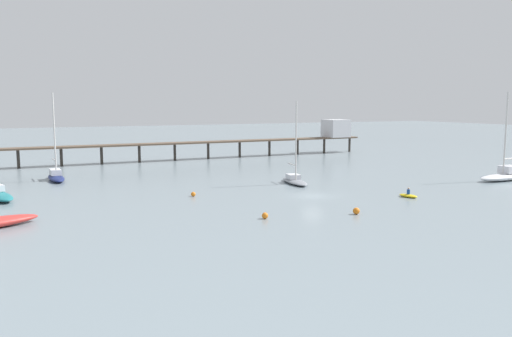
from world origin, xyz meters
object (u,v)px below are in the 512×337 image
Objects in this scene: sailboat_navy at (56,175)px; mooring_buoy_mid at (265,216)px; pier at (271,135)px; mooring_buoy_far at (356,211)px; sailboat_white at (506,175)px; dinghy_yellow at (408,195)px; sailboat_gray at (295,179)px; mooring_buoy_outer at (193,194)px.

sailboat_navy reaches higher than mooring_buoy_mid.
mooring_buoy_far is at bearing -108.93° from pier.
dinghy_yellow is at bearing -168.56° from sailboat_white.
mooring_buoy_far is at bearing -102.58° from sailboat_gray.
pier is 38.07m from sailboat_gray.
dinghy_yellow is at bearing 8.29° from mooring_buoy_mid.
mooring_buoy_outer is (-22.34, 11.26, 0.05)m from dinghy_yellow.
sailboat_white is at bearing -72.78° from pier.
pier is at bearing 71.07° from mooring_buoy_far.
dinghy_yellow is at bearing -98.79° from pier.
mooring_buoy_outer is at bearing 124.54° from mooring_buoy_far.
sailboat_white is at bearing 16.02° from mooring_buoy_far.
mooring_buoy_outer is 19.79m from mooring_buoy_far.
dinghy_yellow reaches higher than mooring_buoy_mid.
sailboat_gray reaches higher than dinghy_yellow.
sailboat_navy reaches higher than dinghy_yellow.
sailboat_white reaches higher than mooring_buoy_far.
sailboat_navy is 44.30m from mooring_buoy_far.
mooring_buoy_outer is (-44.13, 6.85, -0.53)m from sailboat_white.
sailboat_navy is (-43.39, -18.03, -3.48)m from pier.
pier is 126.85× the size of mooring_buoy_mid.
dinghy_yellow reaches higher than mooring_buoy_far.
sailboat_navy reaches higher than mooring_buoy_outer.
mooring_buoy_far is (-32.91, -9.45, -0.46)m from sailboat_white.
sailboat_white reaches higher than pier.
sailboat_white is 1.01× the size of sailboat_navy.
mooring_buoy_far is (-18.83, -54.89, -3.90)m from pier.
mooring_buoy_mid is (-20.07, -2.93, 0.08)m from dinghy_yellow.
sailboat_gray is at bearing 52.94° from mooring_buoy_mid.
mooring_buoy_far is (24.56, -36.86, -0.42)m from sailboat_navy.
mooring_buoy_mid is at bearing -171.71° from dinghy_yellow.
mooring_buoy_far reaches higher than mooring_buoy_outer.
sailboat_white is at bearing -20.03° from sailboat_gray.
dinghy_yellow is (6.69, -14.79, -0.39)m from sailboat_gray.
sailboat_white is 1.11× the size of sailboat_gray.
pier is at bearing 52.10° from mooring_buoy_outer.
sailboat_navy is 22.48× the size of mooring_buoy_outer.
sailboat_navy is 24.52m from mooring_buoy_outer.
mooring_buoy_outer is (-15.65, -3.53, -0.34)m from sailboat_gray.
sailboat_gray is at bearing -30.43° from sailboat_navy.
pier is 140.51× the size of mooring_buoy_outer.
mooring_buoy_mid is 9.20m from mooring_buoy_far.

